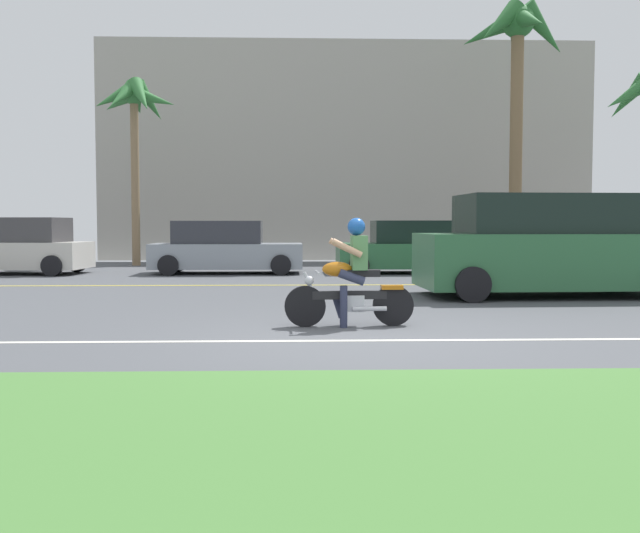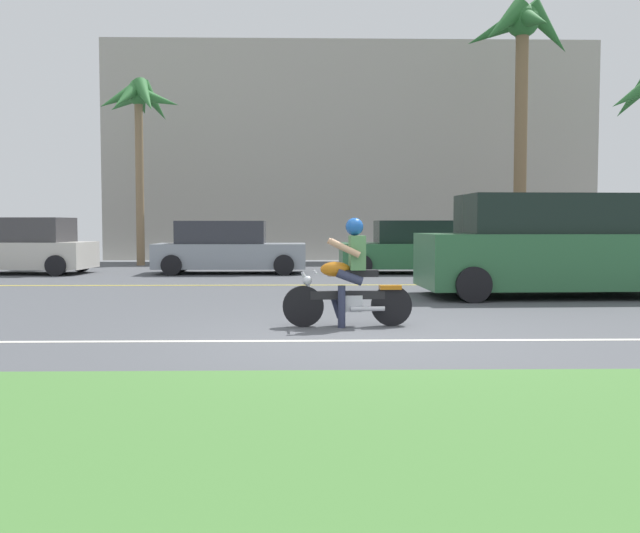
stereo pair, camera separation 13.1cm
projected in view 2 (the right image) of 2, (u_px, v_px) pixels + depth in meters
ground at (345, 310)px, 11.75m from camera, size 56.00×30.00×0.04m
grass_median at (409, 434)px, 4.66m from camera, size 56.00×3.80×0.06m
lane_line_near at (361, 341)px, 8.56m from camera, size 50.40×0.12×0.01m
lane_line_far at (334, 285)px, 16.38m from camera, size 50.40×0.12×0.01m
motorcyclist at (349, 281)px, 9.74m from camera, size 1.76×0.57×1.47m
suv_nearby at (552, 247)px, 13.79m from camera, size 5.13×2.41×1.95m
parked_car_0 at (21, 248)px, 20.12m from camera, size 4.07×2.17×1.57m
parked_car_1 at (228, 249)px, 20.27m from camera, size 4.22×1.91×1.47m
parked_car_2 at (409, 248)px, 20.41m from camera, size 3.74×2.02×1.48m
parked_car_3 at (600, 247)px, 19.92m from camera, size 3.70×1.99×1.60m
palm_tree_1 at (139, 108)px, 23.89m from camera, size 2.81×2.90×6.21m
palm_tree_2 at (521, 48)px, 23.84m from camera, size 3.77×3.95×8.85m
building_far at (348, 155)px, 29.49m from camera, size 19.03×4.00×8.40m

